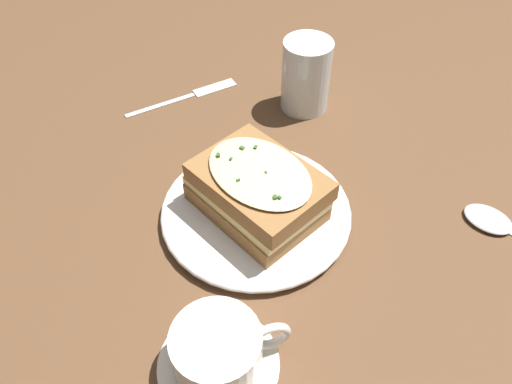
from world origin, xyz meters
TOP-DOWN VIEW (x-y plane):
  - ground_plane at (0.00, 0.00)m, footprint 2.40×2.40m
  - dinner_plate at (-0.02, 0.01)m, footprint 0.25×0.25m
  - sandwich at (-0.02, 0.01)m, footprint 0.18×0.15m
  - teacup_with_saucer at (0.14, -0.12)m, footprint 0.13×0.14m
  - water_glass at (-0.18, 0.20)m, footprint 0.08×0.08m
  - fork at (-0.30, 0.06)m, footprint 0.02×0.20m
  - spoon at (0.15, 0.27)m, footprint 0.18×0.09m

SIDE VIEW (x-z plane):
  - ground_plane at x=0.00m, z-range 0.00..0.00m
  - fork at x=-0.30m, z-range 0.00..0.00m
  - spoon at x=0.15m, z-range 0.00..0.01m
  - dinner_plate at x=-0.02m, z-range 0.00..0.02m
  - teacup_with_saucer at x=0.14m, z-range 0.00..0.06m
  - sandwich at x=-0.02m, z-range 0.01..0.09m
  - water_glass at x=-0.18m, z-range 0.00..0.11m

